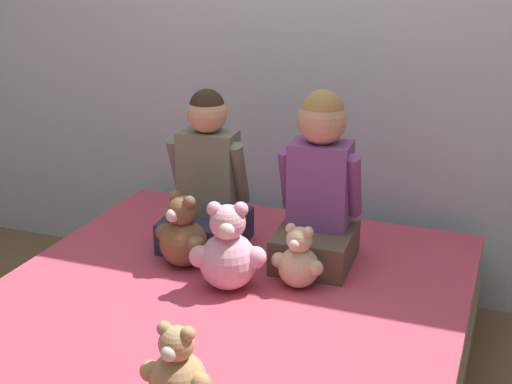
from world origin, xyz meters
The scene contains 8 objects.
wall_behind_bed centered at (0.00, 1.08, 1.25)m, with size 8.00×0.06×2.50m.
bed centered at (0.00, 0.00, 0.20)m, with size 1.68×1.90×0.40m.
child_on_left centered at (-0.24, 0.47, 0.65)m, with size 0.33×0.34×0.64m.
child_on_right centered at (0.23, 0.47, 0.69)m, with size 0.32×0.36×0.67m.
teddy_bear_held_by_left_child centered at (-0.24, 0.23, 0.52)m, with size 0.23×0.19×0.29m.
teddy_bear_held_by_right_child centered at (0.23, 0.22, 0.50)m, with size 0.20×0.15×0.24m.
teddy_bear_between_children centered at (-0.01, 0.12, 0.53)m, with size 0.27×0.21×0.33m.
teddy_bear_at_foot_of_bed centered at (0.14, -0.56, 0.50)m, with size 0.21×0.16×0.25m.
Camera 1 is at (0.91, -2.01, 1.60)m, focal length 50.00 mm.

